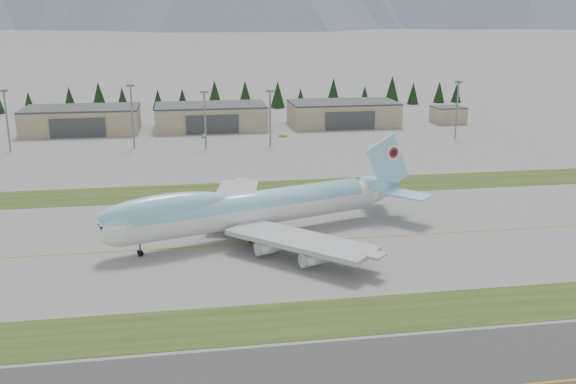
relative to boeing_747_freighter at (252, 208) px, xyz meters
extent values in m
plane|color=slate|center=(12.43, -4.54, -6.87)|extent=(7000.00, 7000.00, 0.00)
cube|color=#293F16|center=(12.43, -42.54, -6.87)|extent=(400.00, 14.00, 0.08)
cube|color=#293F16|center=(12.43, 40.46, -6.87)|extent=(400.00, 18.00, 0.08)
cube|color=#C58717|center=(12.43, -4.54, -6.87)|extent=(400.00, 0.40, 0.02)
cylinder|color=white|center=(0.75, 0.24, -0.67)|extent=(59.04, 24.93, 6.94)
cylinder|color=#91D5EE|center=(-0.27, -0.09, 0.61)|extent=(54.82, 23.11, 6.41)
ellipsoid|color=white|center=(-27.71, -8.92, -0.67)|extent=(12.70, 10.01, 6.94)
ellipsoid|color=#91D5EE|center=(-27.71, -8.92, 0.61)|extent=(10.65, 8.45, 5.88)
ellipsoid|color=#91D5EE|center=(-18.56, -5.98, 2.64)|extent=(29.86, 14.64, 6.41)
cube|color=#0C1433|center=(-31.27, -10.07, 0.71)|extent=(3.03, 3.34, 1.38)
cone|color=white|center=(34.29, 11.04, -0.67)|extent=(14.28, 10.40, 6.80)
cone|color=#91D5EE|center=(34.29, 11.04, 0.61)|extent=(13.08, 9.49, 6.19)
cube|color=#91D5EE|center=(35.31, 11.37, 6.59)|extent=(12.51, 4.57, 14.74)
cylinder|color=white|center=(36.39, 12.16, 9.15)|extent=(3.72, 1.38, 3.84)
cylinder|color=red|center=(36.36, 12.27, 9.15)|extent=(2.71, 1.05, 2.78)
cylinder|color=#0C1433|center=(36.33, 12.37, 9.15)|extent=(1.59, 0.69, 1.60)
cube|color=#91D5EE|center=(34.36, 17.79, -0.03)|extent=(7.82, 12.45, 0.49)
cube|color=#91D5EE|center=(38.29, 5.59, -0.03)|extent=(12.68, 12.97, 0.49)
cube|color=#A7ABAF|center=(-2.62, 17.67, -2.60)|extent=(15.63, 33.32, 1.07)
cube|color=#A7ABAF|center=(8.18, -15.88, -2.60)|extent=(30.05, 29.59, 1.07)
cylinder|color=white|center=(-5.98, 12.09, -4.62)|extent=(6.10, 4.24, 2.67)
cylinder|color=white|center=(-4.05, 23.15, -4.62)|extent=(6.10, 4.24, 2.67)
cylinder|color=white|center=(2.20, -13.31, -4.62)|extent=(6.10, 4.24, 2.67)
cylinder|color=white|center=(10.22, -21.16, -4.62)|extent=(6.10, 4.24, 2.67)
cylinder|color=slate|center=(-24.66, -7.94, -5.58)|extent=(0.59, 0.59, 2.56)
cylinder|color=slate|center=(-1.76, 2.80, -5.48)|extent=(0.75, 0.75, 2.78)
cylinder|color=slate|center=(0.21, -3.30, -5.48)|extent=(0.75, 0.75, 2.78)
cylinder|color=slate|center=(3.32, 4.43, -5.48)|extent=(0.75, 0.75, 2.78)
cylinder|color=slate|center=(5.29, -1.66, -5.48)|extent=(0.75, 0.75, 2.78)
cylinder|color=black|center=(-24.53, -8.35, -6.28)|extent=(1.23, 0.72, 1.17)
cylinder|color=black|center=(-24.79, -7.53, -6.28)|extent=(1.23, 0.72, 1.17)
cylinder|color=black|center=(-1.76, 2.80, -6.23)|extent=(1.38, 0.90, 1.28)
cylinder|color=black|center=(0.21, -3.30, -6.23)|extent=(1.38, 0.90, 1.28)
cylinder|color=black|center=(3.32, 4.43, -6.23)|extent=(1.38, 0.90, 1.28)
cylinder|color=black|center=(5.29, -1.66, -6.23)|extent=(1.38, 0.90, 1.28)
cube|color=gray|center=(-57.57, 145.46, -1.87)|extent=(48.00, 26.00, 10.00)
cube|color=#383C3D|center=(-57.57, 145.46, 3.53)|extent=(48.00, 26.00, 0.80)
cube|color=#383C3D|center=(-57.57, 132.16, -2.87)|extent=(22.08, 0.60, 8.00)
cube|color=gray|center=(-2.57, 145.46, -1.87)|extent=(48.00, 26.00, 10.00)
cube|color=#383C3D|center=(-2.57, 145.46, 3.53)|extent=(48.00, 26.00, 0.80)
cube|color=#383C3D|center=(-2.57, 132.16, -2.87)|extent=(22.08, 0.60, 8.00)
cube|color=gray|center=(57.43, 145.46, -1.87)|extent=(48.00, 26.00, 10.00)
cube|color=#383C3D|center=(57.43, 145.46, 3.53)|extent=(48.00, 26.00, 0.80)
cube|color=#383C3D|center=(57.43, 132.16, -2.87)|extent=(22.08, 0.60, 8.00)
cube|color=gray|center=(107.43, 143.46, -3.37)|extent=(14.00, 12.00, 7.00)
cube|color=#383C3D|center=(107.43, 143.46, 0.43)|extent=(14.00, 12.00, 0.60)
cylinder|color=slate|center=(-78.25, 107.87, 4.15)|extent=(0.70, 0.70, 22.04)
cube|color=slate|center=(-78.25, 107.87, 15.57)|extent=(3.20, 3.20, 0.80)
cylinder|color=slate|center=(-33.39, 106.63, 4.76)|extent=(0.70, 0.70, 23.26)
cube|color=slate|center=(-33.39, 106.63, 16.79)|extent=(3.20, 3.20, 0.80)
cylinder|color=slate|center=(-6.50, 103.22, 3.49)|extent=(0.70, 0.70, 20.71)
cube|color=slate|center=(-6.50, 103.22, 14.25)|extent=(3.20, 3.20, 0.80)
cylinder|color=slate|center=(18.29, 103.93, 3.39)|extent=(0.70, 0.70, 20.50)
cube|color=slate|center=(18.29, 103.93, 14.04)|extent=(3.20, 3.20, 0.80)
cylinder|color=slate|center=(95.29, 107.00, 4.35)|extent=(0.70, 0.70, 22.42)
cube|color=slate|center=(95.29, 107.00, 15.96)|extent=(3.20, 3.20, 0.80)
imported|color=silver|center=(-6.38, 125.02, -6.87)|extent=(2.50, 4.20, 1.34)
imported|color=#9EB02C|center=(25.79, 120.49, -6.87)|extent=(3.63, 1.50, 1.17)
imported|color=#99989C|center=(66.55, 135.46, -6.87)|extent=(3.30, 4.36, 1.18)
cone|color=black|center=(-92.18, 206.00, -1.28)|extent=(6.26, 6.26, 11.17)
cone|color=black|center=(-72.01, 205.63, -0.22)|extent=(7.44, 7.44, 13.29)
cone|color=black|center=(-57.69, 208.94, 0.73)|extent=(8.50, 8.50, 15.19)
cone|color=black|center=(-45.41, 204.23, -0.49)|extent=(7.15, 7.15, 12.76)
cone|color=black|center=(-27.47, 206.36, -1.31)|extent=(6.22, 6.22, 11.11)
cone|color=black|center=(-14.70, 204.57, -1.09)|extent=(6.47, 6.47, 11.56)
cone|color=black|center=(2.38, 206.14, 0.81)|extent=(8.59, 8.59, 15.35)
cone|color=black|center=(19.12, 210.86, 0.32)|extent=(8.05, 8.05, 14.38)
cone|color=black|center=(36.11, 205.11, 0.37)|extent=(8.10, 8.10, 14.47)
cone|color=black|center=(49.42, 209.13, -1.86)|extent=(5.60, 5.60, 10.01)
cone|color=black|center=(68.27, 210.98, 0.68)|extent=(8.45, 8.45, 15.09)
cone|color=black|center=(85.46, 207.90, -1.43)|extent=(6.09, 6.09, 10.88)
cone|color=black|center=(100.88, 207.10, 1.31)|extent=(9.16, 9.16, 16.35)
cone|color=black|center=(113.33, 207.16, -0.69)|extent=(6.92, 6.92, 12.36)
cone|color=black|center=(130.30, 210.97, -0.69)|extent=(6.92, 6.92, 12.36)
cone|color=black|center=(140.66, 210.82, -1.37)|extent=(6.16, 6.16, 10.99)
camera|label=1|loc=(-14.32, -138.08, 42.45)|focal=40.00mm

